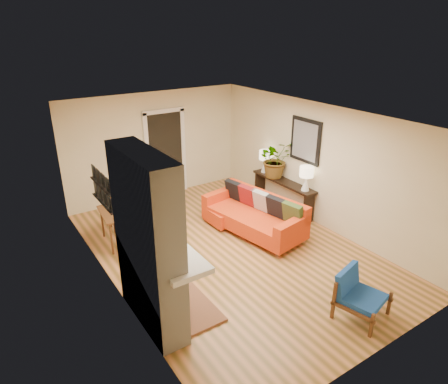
{
  "coord_description": "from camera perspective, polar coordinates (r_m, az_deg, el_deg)",
  "views": [
    {
      "loc": [
        -3.79,
        -5.52,
        4.06
      ],
      "look_at": [
        0.0,
        0.2,
        1.15
      ],
      "focal_mm": 32.0,
      "sensor_mm": 36.0,
      "label": 1
    }
  ],
  "objects": [
    {
      "name": "dining_table",
      "position": [
        8.11,
        -14.38,
        -3.43
      ],
      "size": [
        0.76,
        1.58,
        0.84
      ],
      "color": "brown",
      "rests_on": "ground"
    },
    {
      "name": "fireplace",
      "position": [
        5.62,
        -10.39,
        -7.56
      ],
      "size": [
        1.09,
        1.68,
        2.6
      ],
      "color": "white",
      "rests_on": "ground"
    },
    {
      "name": "room_shell",
      "position": [
        9.68,
        -5.01,
        5.97
      ],
      "size": [
        6.5,
        6.5,
        6.5
      ],
      "color": "#D78B52",
      "rests_on": "ground"
    },
    {
      "name": "lamp_far",
      "position": [
        9.65,
        5.91,
        4.76
      ],
      "size": [
        0.3,
        0.3,
        0.54
      ],
      "color": "white",
      "rests_on": "console_table"
    },
    {
      "name": "houseplant",
      "position": [
        9.33,
        7.38,
        4.71
      ],
      "size": [
        0.95,
        0.88,
        0.88
      ],
      "primitive_type": "imported",
      "rotation": [
        0.0,
        0.0,
        -0.29
      ],
      "color": "#1E5919",
      "rests_on": "console_table"
    },
    {
      "name": "ottoman",
      "position": [
        8.73,
        0.07,
        -3.21
      ],
      "size": [
        0.73,
        0.73,
        0.35
      ],
      "color": "silver",
      "rests_on": "ground"
    },
    {
      "name": "sofa",
      "position": [
        8.37,
        4.6,
        -3.17
      ],
      "size": [
        1.31,
        2.33,
        0.87
      ],
      "color": "silver",
      "rests_on": "ground"
    },
    {
      "name": "blue_chair",
      "position": [
        6.41,
        18.46,
        -13.37
      ],
      "size": [
        0.83,
        0.82,
        0.72
      ],
      "color": "brown",
      "rests_on": "ground"
    },
    {
      "name": "lamp_near",
      "position": [
        8.69,
        11.67,
        2.3
      ],
      "size": [
        0.3,
        0.3,
        0.54
      ],
      "color": "white",
      "rests_on": "console_table"
    },
    {
      "name": "console_table",
      "position": [
        9.33,
        8.45,
        0.79
      ],
      "size": [
        0.34,
        1.85,
        0.72
      ],
      "color": "black",
      "rests_on": "ground"
    }
  ]
}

